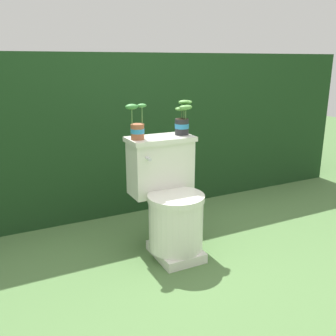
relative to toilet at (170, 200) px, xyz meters
name	(u,v)px	position (x,y,z in m)	size (l,w,h in m)	color
ground_plane	(178,256)	(0.01, -0.10, -0.35)	(12.00, 12.00, 0.00)	#4C703D
hedge_backdrop	(117,130)	(0.01, 1.03, 0.29)	(4.32, 0.65, 1.27)	#193819
toilet	(170,200)	(0.00, 0.00, 0.00)	(0.43, 0.51, 0.74)	silver
potted_plant_left	(137,126)	(-0.16, 0.12, 0.47)	(0.14, 0.09, 0.22)	#9E5638
potted_plant_midleft	(183,119)	(0.16, 0.14, 0.49)	(0.13, 0.12, 0.23)	#262628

